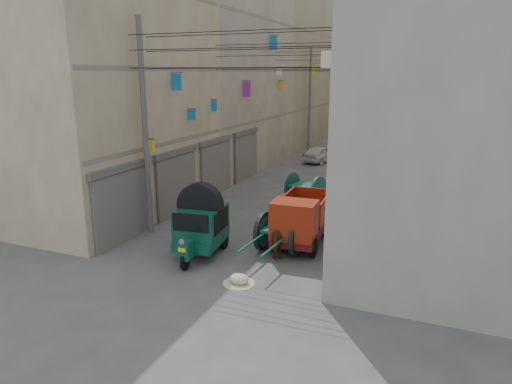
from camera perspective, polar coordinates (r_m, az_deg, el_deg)
The scene contains 18 objects.
ground at distance 12.04m, azimuth -15.38°, elevation -16.02°, with size 140.00×140.00×0.00m, color #48484B.
building_row_left at distance 44.62m, azimuth 3.44°, elevation 15.16°, with size 8.00×62.00×14.00m.
building_row_right at distance 42.18m, azimuth 25.09°, elevation 13.89°, with size 8.00×62.00×14.00m.
end_cap_building at distance 74.32m, azimuth 17.91°, elevation 14.32°, with size 22.00×10.00×13.00m, color gray.
shutters_left at distance 21.69m, azimuth -7.22°, elevation 2.44°, with size 0.18×14.40×2.88m.
signboards at distance 30.53m, azimuth 9.94°, elevation 9.53°, with size 8.22×40.52×5.67m.
ac_units at distance 16.04m, azimuth 12.34°, elevation 19.33°, with size 0.70×6.55×3.35m.
utility_poles at distance 25.97m, azimuth 7.70°, elevation 10.02°, with size 7.40×22.20×8.00m.
overhead_cables at distance 23.40m, azimuth 6.22°, elevation 16.35°, with size 7.40×22.52×1.12m.
auto_rickshaw at distance 15.60m, azimuth -6.91°, elevation -3.82°, with size 1.78×2.78×1.91m.
tonga_cart at distance 15.73m, azimuth 3.03°, elevation -5.14°, with size 1.51×3.11×1.38m.
mini_truck at distance 16.18m, azimuth 5.46°, elevation -3.87°, with size 1.70×3.47×1.91m.
second_cart at distance 22.00m, azimuth 6.14°, elevation 0.58°, with size 1.83×1.71×1.35m.
feed_sack at distance 13.70m, azimuth -2.14°, elevation -10.80°, with size 0.60×0.48×0.30m, color beige.
horse at distance 15.59m, azimuth 3.50°, elevation -5.40°, with size 0.76×1.66×1.40m, color brown.
distant_car_white at distance 32.28m, azimuth 8.08°, elevation 4.76°, with size 1.35×3.37×1.15m, color silver.
distant_car_grey at distance 40.93m, azimuth 15.74°, elevation 6.53°, with size 1.37×3.93×1.29m, color #5A5F5D.
distant_car_green at distance 48.69m, azimuth 13.48°, elevation 7.89°, with size 1.81×4.45×1.29m, color #1F5A36.
Camera 1 is at (6.64, -8.03, 6.03)m, focal length 32.00 mm.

